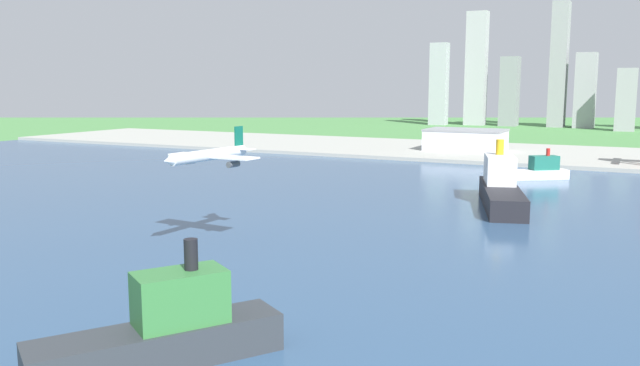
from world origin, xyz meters
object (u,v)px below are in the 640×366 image
Objects in this scene: container_barge at (165,331)px; warehouse_main at (466,140)px; ferry_boat at (535,171)px; cargo_ship at (501,188)px; airplane_landing at (209,155)px.

container_barge is 382.17m from warehouse_main.
ferry_boat is 0.55× the size of cargo_ship.
warehouse_main is (-65.48, 111.77, 5.62)m from ferry_boat.
warehouse_main is at bearing 108.32° from cargo_ship.
cargo_ship is 1.21× the size of warehouse_main.
warehouse_main is (-65.11, 196.65, 2.90)m from cargo_ship.
cargo_ship is at bearing -71.68° from warehouse_main.
container_barge is 0.77× the size of warehouse_main.
container_barge is (-21.02, -267.78, 1.56)m from ferry_boat.
ferry_boat is 0.67× the size of warehouse_main.
airplane_landing is at bearing 120.97° from container_barge.
ferry_boat is (65.34, 193.92, -23.41)m from airplane_landing.
ferry_boat is 84.92m from cargo_ship.
airplane_landing is at bearing -120.79° from cargo_ship.
container_barge reaches higher than warehouse_main.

